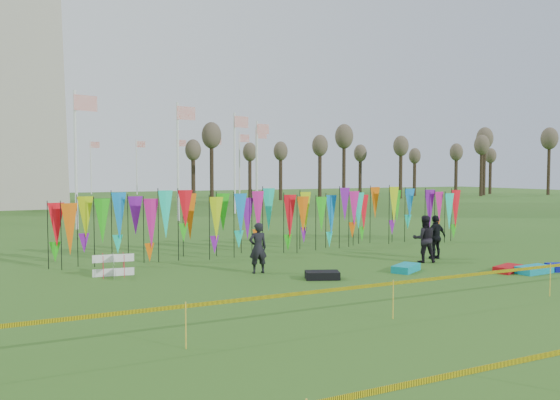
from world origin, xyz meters
name	(u,v)px	position (x,y,z in m)	size (l,w,h in m)	color
ground	(398,288)	(0.00, 0.00, 0.00)	(160.00, 160.00, 0.00)	#295718
banner_row	(285,213)	(0.28, 7.93, 1.61)	(18.64, 0.64, 2.50)	black
caution_tape_near	(458,278)	(-0.22, -2.59, 0.78)	(26.00, 0.02, 0.90)	#FADE05
tree_line	(384,149)	(32.00, 44.00, 6.17)	(53.92, 1.92, 7.84)	#35271A
box_kite	(113,265)	(-7.10, 5.36, 0.36)	(0.65, 0.65, 0.72)	red
person_left	(258,248)	(-2.71, 3.88, 0.84)	(0.61, 0.45, 1.68)	black
person_mid	(424,239)	(3.68, 3.20, 0.87)	(0.84, 0.52, 1.74)	black
person_right	(436,237)	(4.61, 3.63, 0.84)	(0.98, 0.56, 1.68)	black
kite_bag_turquoise	(406,268)	(1.88, 1.99, 0.12)	(1.17, 0.59, 0.23)	#0B98A9
kite_bag_red	(508,269)	(4.90, 0.45, 0.11)	(1.17, 0.54, 0.22)	red
kite_bag_black	(322,275)	(-1.29, 2.11, 0.12)	(1.05, 0.61, 0.24)	black
kite_bag_teal	(534,270)	(5.49, -0.08, 0.12)	(1.26, 0.60, 0.24)	#0C94AE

